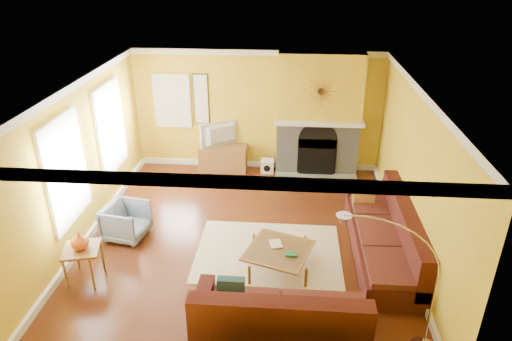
# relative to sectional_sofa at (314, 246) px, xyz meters

# --- Properties ---
(floor) EXTENTS (5.50, 6.00, 0.02)m
(floor) POSITION_rel_sectional_sofa_xyz_m (-1.17, 0.80, -0.46)
(floor) COLOR #602B14
(floor) RESTS_ON ground
(ceiling) EXTENTS (5.50, 6.00, 0.02)m
(ceiling) POSITION_rel_sectional_sofa_xyz_m (-1.17, 0.80, 2.26)
(ceiling) COLOR white
(ceiling) RESTS_ON ground
(wall_back) EXTENTS (5.50, 0.02, 2.70)m
(wall_back) POSITION_rel_sectional_sofa_xyz_m (-1.17, 3.81, 0.90)
(wall_back) COLOR gold
(wall_back) RESTS_ON ground
(wall_front) EXTENTS (5.50, 0.02, 2.70)m
(wall_front) POSITION_rel_sectional_sofa_xyz_m (-1.17, -2.21, 0.90)
(wall_front) COLOR gold
(wall_front) RESTS_ON ground
(wall_left) EXTENTS (0.02, 6.00, 2.70)m
(wall_left) POSITION_rel_sectional_sofa_xyz_m (-3.93, 0.80, 0.90)
(wall_left) COLOR gold
(wall_left) RESTS_ON ground
(wall_right) EXTENTS (0.02, 6.00, 2.70)m
(wall_right) POSITION_rel_sectional_sofa_xyz_m (1.59, 0.80, 0.90)
(wall_right) COLOR gold
(wall_right) RESTS_ON ground
(baseboard) EXTENTS (5.50, 6.00, 0.12)m
(baseboard) POSITION_rel_sectional_sofa_xyz_m (-1.17, 0.80, -0.39)
(baseboard) COLOR white
(baseboard) RESTS_ON floor
(crown_molding) EXTENTS (5.50, 6.00, 0.12)m
(crown_molding) POSITION_rel_sectional_sofa_xyz_m (-1.17, 0.80, 2.19)
(crown_molding) COLOR white
(crown_molding) RESTS_ON ceiling
(window_left_near) EXTENTS (0.06, 1.22, 1.72)m
(window_left_near) POSITION_rel_sectional_sofa_xyz_m (-3.89, 2.10, 1.05)
(window_left_near) COLOR white
(window_left_near) RESTS_ON wall_left
(window_left_far) EXTENTS (0.06, 1.22, 1.72)m
(window_left_far) POSITION_rel_sectional_sofa_xyz_m (-3.89, 0.20, 1.05)
(window_left_far) COLOR white
(window_left_far) RESTS_ON wall_left
(window_back) EXTENTS (0.82, 0.06, 1.22)m
(window_back) POSITION_rel_sectional_sofa_xyz_m (-3.07, 3.76, 1.10)
(window_back) COLOR white
(window_back) RESTS_ON wall_back
(wall_art) EXTENTS (0.34, 0.04, 1.14)m
(wall_art) POSITION_rel_sectional_sofa_xyz_m (-2.42, 3.77, 1.15)
(wall_art) COLOR white
(wall_art) RESTS_ON wall_back
(fireplace) EXTENTS (1.80, 0.40, 2.70)m
(fireplace) POSITION_rel_sectional_sofa_xyz_m (0.18, 3.60, 0.90)
(fireplace) COLOR gray
(fireplace) RESTS_ON floor
(mantel) EXTENTS (1.92, 0.22, 0.08)m
(mantel) POSITION_rel_sectional_sofa_xyz_m (0.18, 3.36, 0.80)
(mantel) COLOR white
(mantel) RESTS_ON fireplace
(hearth) EXTENTS (1.80, 0.70, 0.06)m
(hearth) POSITION_rel_sectional_sofa_xyz_m (0.18, 3.05, -0.42)
(hearth) COLOR gray
(hearth) RESTS_ON floor
(sunburst) EXTENTS (0.70, 0.04, 0.70)m
(sunburst) POSITION_rel_sectional_sofa_xyz_m (0.18, 3.37, 1.50)
(sunburst) COLOR olive
(sunburst) RESTS_ON fireplace
(rug) EXTENTS (2.40, 1.80, 0.02)m
(rug) POSITION_rel_sectional_sofa_xyz_m (-0.73, 0.39, -0.44)
(rug) COLOR beige
(rug) RESTS_ON floor
(sectional_sofa) EXTENTS (3.16, 3.80, 0.90)m
(sectional_sofa) POSITION_rel_sectional_sofa_xyz_m (0.00, 0.00, 0.00)
(sectional_sofa) COLOR #471916
(sectional_sofa) RESTS_ON floor
(coffee_table) EXTENTS (1.19, 1.19, 0.37)m
(coffee_table) POSITION_rel_sectional_sofa_xyz_m (-0.55, -0.01, -0.26)
(coffee_table) COLOR white
(coffee_table) RESTS_ON floor
(media_console) EXTENTS (1.07, 0.48, 0.59)m
(media_console) POSITION_rel_sectional_sofa_xyz_m (-1.93, 3.53, -0.16)
(media_console) COLOR olive
(media_console) RESTS_ON floor
(tv) EXTENTS (0.88, 0.63, 0.56)m
(tv) POSITION_rel_sectional_sofa_xyz_m (-1.93, 3.53, 0.41)
(tv) COLOR black
(tv) RESTS_ON media_console
(subwoofer) EXTENTS (0.29, 0.29, 0.29)m
(subwoofer) POSITION_rel_sectional_sofa_xyz_m (-0.92, 3.52, -0.31)
(subwoofer) COLOR white
(subwoofer) RESTS_ON floor
(armchair) EXTENTS (0.81, 0.80, 0.64)m
(armchair) POSITION_rel_sectional_sofa_xyz_m (-3.23, 0.68, -0.13)
(armchair) COLOR slate
(armchair) RESTS_ON floor
(side_table) EXTENTS (0.62, 0.62, 0.57)m
(side_table) POSITION_rel_sectional_sofa_xyz_m (-3.49, -0.49, -0.17)
(side_table) COLOR olive
(side_table) RESTS_ON floor
(vase) EXTENTS (0.32, 0.32, 0.28)m
(vase) POSITION_rel_sectional_sofa_xyz_m (-3.49, -0.49, 0.26)
(vase) COLOR #D8591E
(vase) RESTS_ON side_table
(book) EXTENTS (0.23, 0.28, 0.02)m
(book) POSITION_rel_sectional_sofa_xyz_m (-0.69, 0.09, -0.07)
(book) COLOR white
(book) RESTS_ON coffee_table
(arc_lamp) EXTENTS (1.25, 0.36, 1.94)m
(arc_lamp) POSITION_rel_sectional_sofa_xyz_m (0.81, -1.52, 0.52)
(arc_lamp) COLOR silver
(arc_lamp) RESTS_ON floor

